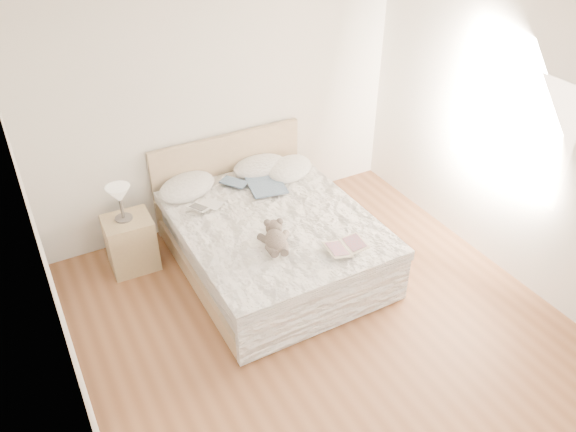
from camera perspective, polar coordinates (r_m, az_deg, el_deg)
The scene contains 16 objects.
floor at distance 4.99m, azimuth 4.69°, elevation -12.32°, with size 4.00×4.50×0.00m, color brown.
ceiling at distance 3.55m, azimuth 6.82°, elevation 19.07°, with size 4.00×4.50×0.00m, color white.
wall_back at distance 5.88m, azimuth -6.81°, elevation 11.43°, with size 4.00×0.02×2.70m, color white.
wall_left at distance 3.61m, azimuth -22.30°, elevation -7.93°, with size 0.02×4.50×2.70m, color white.
wall_right at distance 5.37m, azimuth 23.77°, elevation 6.32°, with size 0.02×4.50×2.70m, color white.
window at distance 5.49m, azimuth 21.61°, elevation 8.59°, with size 0.02×1.30×1.10m, color white.
bed at distance 5.56m, azimuth -1.80°, elevation -2.28°, with size 1.72×2.14×1.00m.
nightstand at distance 5.75m, azimuth -15.66°, elevation -2.65°, with size 0.45×0.40×0.56m, color tan.
table_lamp at distance 5.47m, azimuth -16.76°, elevation 1.94°, with size 0.25×0.25×0.36m.
pillow_left at distance 5.82m, azimuth -10.23°, elevation 2.95°, with size 0.65×0.45×0.19m, color white.
pillow_middle at distance 6.10m, azimuth -2.84°, elevation 5.08°, with size 0.61×0.43×0.18m, color silver.
pillow_right at distance 6.04m, azimuth 0.20°, elevation 4.84°, with size 0.59×0.41×0.18m, color white.
blouse at distance 5.81m, azimuth -2.35°, elevation 3.39°, with size 0.56×0.59×0.02m, color #415974, non-canonical shape.
photo_book at distance 5.49m, azimuth -8.40°, elevation 0.95°, with size 0.28×0.19×0.02m, color white.
childrens_book at distance 4.94m, azimuth 5.88°, elevation -3.15°, with size 0.37×0.25×0.02m, color beige.
teddy_bear at distance 4.88m, azimuth -1.26°, elevation -3.15°, with size 0.25×0.36×0.19m, color #63564D, non-canonical shape.
Camera 1 is at (-1.98, -2.79, 3.63)m, focal length 35.00 mm.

